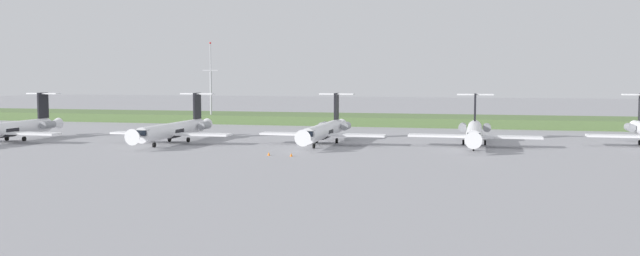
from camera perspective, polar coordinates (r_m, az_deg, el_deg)
ground_plane at (r=137.94m, az=1.66°, el=-0.70°), size 500.00×500.00×0.00m
grass_berm at (r=172.69m, az=4.05°, el=0.72°), size 320.00×20.00×2.25m
regional_jet_nearest at (r=138.74m, az=-24.90°, el=-0.03°), size 22.81×31.00×9.00m
regional_jet_second at (r=126.82m, az=-12.24°, el=-0.10°), size 22.81×31.00×9.00m
regional_jet_third at (r=122.32m, az=0.39°, el=-0.17°), size 22.81×31.00×9.00m
regional_jet_fourth at (r=121.72m, az=12.95°, el=-0.30°), size 22.81×31.00×9.00m
antenna_mast at (r=177.14m, az=-9.24°, el=3.24°), size 4.40×0.50×21.06m
safety_cone_front_marker at (r=104.96m, az=-4.36°, el=-2.20°), size 0.44×0.44×0.55m
safety_cone_mid_marker at (r=103.58m, az=-2.46°, el=-2.28°), size 0.44×0.44×0.55m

